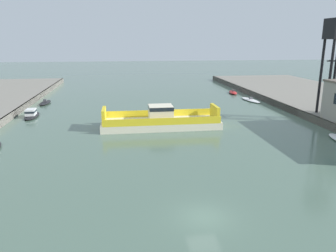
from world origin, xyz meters
The scene contains 6 objects.
ground_plane centered at (0.00, 0.00, 0.00)m, with size 400.00×400.00×0.00m, color #4C6656.
chain_ferry centered at (-0.22, 27.90, 1.09)m, with size 18.76×6.13×3.55m.
moored_boat_near_right centered at (23.10, 48.61, 0.19)m, with size 3.18×7.87×0.86m.
moored_boat_mid_right centered at (-22.62, 38.09, 0.59)m, with size 2.51×6.85×1.56m.
moored_boat_far_right centered at (22.45, 59.16, 0.31)m, with size 2.50×5.93×1.09m.
moored_boat_upstream_a centered at (-23.02, 50.93, 0.30)m, with size 2.23×5.97×1.07m.
Camera 1 is at (-6.01, -22.50, 13.54)m, focal length 34.95 mm.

